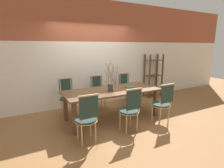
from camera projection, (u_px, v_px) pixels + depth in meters
ground_plane at (112, 118)px, 4.55m from camera, size 16.00×16.00×0.00m
wall_rear at (92, 54)px, 5.38m from camera, size 12.00×0.06×3.20m
dining_table at (112, 93)px, 4.41m from camera, size 2.40×1.02×0.76m
chair_near_leftend at (87, 117)px, 3.29m from camera, size 0.45×0.45×0.99m
chair_near_left at (130, 109)px, 3.73m from camera, size 0.45×0.45×0.99m
chair_near_center at (163, 102)px, 4.15m from camera, size 0.45×0.45×0.99m
chair_far_leftend at (67, 95)px, 4.72m from camera, size 0.45×0.45×0.99m
chair_far_left at (98, 91)px, 5.13m from camera, size 0.45×0.45×0.99m
chair_far_center at (126, 88)px, 5.57m from camera, size 0.45×0.45×0.99m
vase_centerpiece at (111, 86)px, 4.23m from camera, size 0.40×0.33×0.74m
book_stack at (129, 87)px, 4.63m from camera, size 0.20×0.21×0.02m
shelving_rack at (153, 76)px, 6.39m from camera, size 0.64×0.34×1.55m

